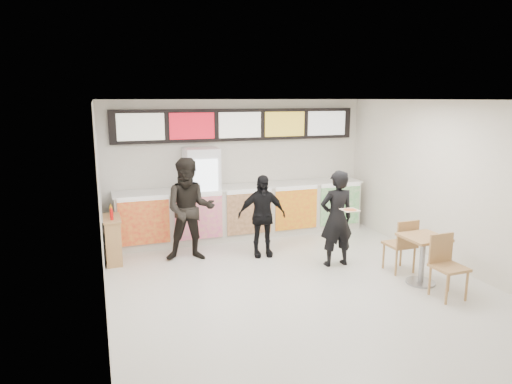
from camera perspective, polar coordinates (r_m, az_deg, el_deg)
name	(u,v)px	position (r m, az deg, el deg)	size (l,w,h in m)	color
floor	(303,289)	(7.56, 5.87, -11.99)	(7.00, 7.00, 0.00)	beige
ceiling	(307,100)	(6.93, 6.39, 11.37)	(7.00, 7.00, 0.00)	white
wall_back	(238,167)	(10.31, -2.21, 3.14)	(6.00, 6.00, 0.00)	silver
wall_left	(101,215)	(6.44, -18.83, -2.69)	(7.00, 7.00, 0.00)	silver
wall_right	(460,186)	(8.79, 24.10, 0.64)	(7.00, 7.00, 0.00)	silver
service_counter	(244,211)	(10.11, -1.49, -2.39)	(5.56, 0.77, 1.14)	silver
menu_board	(239,125)	(10.13, -2.11, 8.39)	(5.50, 0.14, 0.70)	black
drinks_fridge	(202,195)	(9.80, -6.75, -0.35)	(0.70, 0.67, 2.00)	white
mirror_panel	(99,169)	(8.80, -19.08, 2.68)	(0.01, 2.00, 1.50)	#B2B7BF
customer_main	(337,219)	(8.40, 10.04, -3.28)	(0.65, 0.42, 1.77)	black
customer_left	(190,210)	(8.63, -8.28, -2.20)	(0.95, 0.74, 1.95)	black
customer_mid	(262,216)	(8.80, 0.72, -2.99)	(0.94, 0.39, 1.60)	black
pizza_slice	(350,210)	(7.96, 11.68, -2.16)	(0.36, 0.36, 0.02)	beige
cafe_table	(423,251)	(8.03, 20.14, -6.91)	(0.66, 1.67, 0.97)	#B18350
condiment_ledge	(113,239)	(8.97, -17.44, -5.63)	(0.31, 0.77, 1.03)	#B18350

